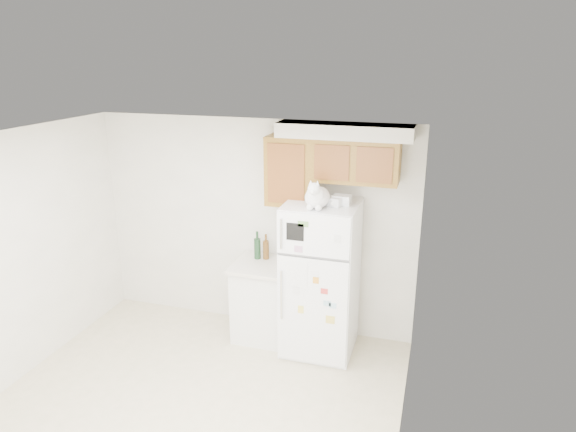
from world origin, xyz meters
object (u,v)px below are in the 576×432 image
at_px(storage_box_front, 335,202).
at_px(bottle_green, 257,245).
at_px(refrigerator, 320,279).
at_px(storage_box_back, 342,200).
at_px(bottle_amber, 266,247).
at_px(cat, 317,197).
at_px(base_counter, 263,300).

bearing_deg(storage_box_front, bottle_green, -176.27).
xyz_separation_m(refrigerator, storage_box_front, (0.14, -0.04, 0.89)).
bearing_deg(bottle_green, storage_box_back, -9.45).
bearing_deg(bottle_amber, storage_box_back, -11.52).
height_order(cat, bottle_green, cat).
relative_size(base_counter, bottle_amber, 3.07).
relative_size(refrigerator, base_counter, 1.85).
distance_m(base_counter, bottle_green, 0.64).
bearing_deg(bottle_amber, base_counter, -88.84).
bearing_deg(refrigerator, cat, -95.64).
bearing_deg(base_counter, storage_box_back, -3.22).
xyz_separation_m(cat, storage_box_front, (0.16, 0.12, -0.07)).
relative_size(refrigerator, storage_box_front, 11.33).
distance_m(base_counter, storage_box_back, 1.57).
height_order(refrigerator, storage_box_back, storage_box_back).
height_order(bottle_green, bottle_amber, bottle_green).
bearing_deg(refrigerator, base_counter, 173.91).
distance_m(base_counter, storage_box_front, 1.53).
xyz_separation_m(bottle_green, bottle_amber, (0.10, 0.02, -0.01)).
bearing_deg(bottle_green, cat, -24.38).
xyz_separation_m(refrigerator, bottle_amber, (-0.69, 0.21, 0.22)).
distance_m(storage_box_back, bottle_amber, 1.14).
height_order(base_counter, bottle_green, bottle_green).
xyz_separation_m(refrigerator, storage_box_back, (0.20, 0.02, 0.90)).
bearing_deg(bottle_amber, bottle_green, -170.26).
xyz_separation_m(cat, storage_box_back, (0.22, 0.19, -0.07)).
distance_m(base_counter, cat, 1.53).
height_order(storage_box_back, storage_box_front, storage_box_back).
height_order(base_counter, storage_box_front, storage_box_front).
height_order(refrigerator, base_counter, refrigerator).
xyz_separation_m(base_counter, storage_box_back, (0.89, -0.05, 1.29)).
xyz_separation_m(cat, bottle_green, (-0.78, 0.35, -0.73)).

